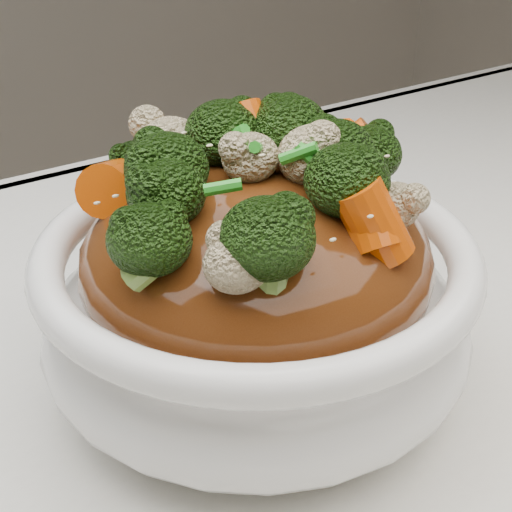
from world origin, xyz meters
TOP-DOWN VIEW (x-y plane):
  - tablecloth at (0.00, 0.00)m, footprint 1.20×0.80m
  - bowl at (-0.02, 0.06)m, footprint 0.31×0.31m
  - sauce_base at (-0.02, 0.06)m, footprint 0.25×0.25m
  - carrots at (-0.02, 0.06)m, footprint 0.25×0.25m
  - broccoli at (-0.02, 0.06)m, footprint 0.25×0.25m
  - cauliflower at (-0.02, 0.06)m, footprint 0.25×0.25m
  - scallions at (-0.02, 0.06)m, footprint 0.18×0.18m
  - sesame_seeds at (-0.02, 0.06)m, footprint 0.22×0.22m

SIDE VIEW (x-z plane):
  - tablecloth at x=0.00m, z-range 0.71..0.75m
  - bowl at x=-0.02m, z-range 0.75..0.84m
  - sauce_base at x=-0.02m, z-range 0.78..0.88m
  - cauliflower at x=-0.02m, z-range 0.87..0.91m
  - broccoli at x=-0.02m, z-range 0.87..0.92m
  - carrots at x=-0.02m, z-range 0.87..0.92m
  - scallions at x=-0.02m, z-range 0.89..0.91m
  - sesame_seeds at x=-0.02m, z-range 0.89..0.90m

